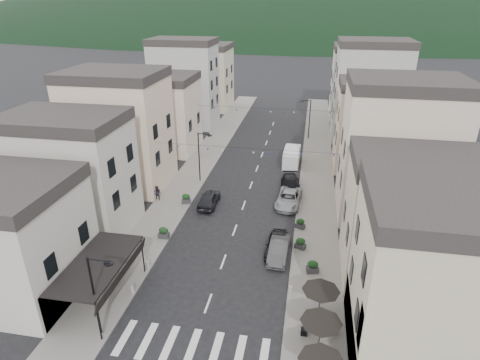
# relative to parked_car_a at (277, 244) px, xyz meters

# --- Properties ---
(sidewalk_left) EXTENTS (4.00, 76.00, 0.12)m
(sidewalk_left) POSITION_rel_parked_car_a_xyz_m (-11.68, 18.76, -0.66)
(sidewalk_left) COLOR slate
(sidewalk_left) RESTS_ON ground
(sidewalk_right) EXTENTS (4.00, 76.00, 0.12)m
(sidewalk_right) POSITION_rel_parked_car_a_xyz_m (3.32, 18.76, -0.66)
(sidewalk_right) COLOR slate
(sidewalk_right) RESTS_ON ground
(hill_backdrop) EXTENTS (640.00, 360.00, 70.00)m
(hill_backdrop) POSITION_rel_parked_car_a_xyz_m (-4.18, 286.76, -0.72)
(hill_backdrop) COLOR black
(hill_backdrop) RESTS_ON ground
(bistro_building) EXTENTS (10.00, 8.00, 10.00)m
(bistro_building) POSITION_rel_parked_car_a_xyz_m (10.32, -9.24, 4.28)
(bistro_building) COLOR #BDB296
(bistro_building) RESTS_ON ground
(boutique_awning) EXTENTS (3.77, 7.50, 3.28)m
(boutique_awning) POSITION_rel_parked_car_a_xyz_m (-11.43, -8.24, 2.39)
(boutique_awning) COLOR black
(boutique_awning) RESTS_ON ground
(buildings_row_left) EXTENTS (10.20, 54.16, 14.00)m
(buildings_row_left) POSITION_rel_parked_car_a_xyz_m (-18.68, 24.51, 5.40)
(buildings_row_left) COLOR #BBB6AB
(buildings_row_left) RESTS_ON ground
(buildings_row_right) EXTENTS (10.20, 54.16, 14.50)m
(buildings_row_right) POSITION_rel_parked_car_a_xyz_m (10.32, 23.35, 5.60)
(buildings_row_right) COLOR #BDB296
(buildings_row_right) RESTS_ON ground
(cafe_terrace) EXTENTS (2.50, 8.10, 2.53)m
(cafe_terrace) POSITION_rel_parked_car_a_xyz_m (3.52, -10.44, 1.63)
(cafe_terrace) COLOR black
(cafe_terrace) RESTS_ON ground
(streetlamp_left_near) EXTENTS (1.70, 0.56, 6.00)m
(streetlamp_left_near) POSITION_rel_parked_car_a_xyz_m (-10.00, -11.24, 2.98)
(streetlamp_left_near) COLOR black
(streetlamp_left_near) RESTS_ON ground
(streetlamp_left_far) EXTENTS (1.70, 0.56, 6.00)m
(streetlamp_left_far) POSITION_rel_parked_car_a_xyz_m (-10.00, 12.76, 2.98)
(streetlamp_left_far) COLOR black
(streetlamp_left_far) RESTS_ON ground
(streetlamp_right_far) EXTENTS (1.70, 0.56, 6.00)m
(streetlamp_right_far) POSITION_rel_parked_car_a_xyz_m (1.64, 30.76, 2.98)
(streetlamp_right_far) COLOR black
(streetlamp_right_far) RESTS_ON ground
(bollards) EXTENTS (11.66, 10.26, 0.60)m
(bollards) POSITION_rel_parked_car_a_xyz_m (-4.18, -7.74, -0.30)
(bollards) COLOR gray
(bollards) RESTS_ON ground
(bunting_near) EXTENTS (19.00, 0.28, 0.62)m
(bunting_near) POSITION_rel_parked_car_a_xyz_m (-4.18, 8.76, 4.93)
(bunting_near) COLOR black
(bunting_near) RESTS_ON ground
(bunting_far) EXTENTS (19.00, 0.28, 0.62)m
(bunting_far) POSITION_rel_parked_car_a_xyz_m (-4.18, 24.76, 4.93)
(bunting_far) COLOR black
(bunting_far) RESTS_ON ground
(parked_car_a) EXTENTS (1.90, 4.31, 1.45)m
(parked_car_a) POSITION_rel_parked_car_a_xyz_m (0.00, 0.00, 0.00)
(parked_car_a) COLOR black
(parked_car_a) RESTS_ON ground
(parked_car_b) EXTENTS (1.65, 4.38, 1.43)m
(parked_car_b) POSITION_rel_parked_car_a_xyz_m (0.24, -0.73, -0.01)
(parked_car_b) COLOR #38383B
(parked_car_b) RESTS_ON ground
(parked_car_c) EXTENTS (2.77, 5.34, 1.44)m
(parked_car_c) POSITION_rel_parked_car_a_xyz_m (0.42, 8.70, -0.00)
(parked_car_c) COLOR #919499
(parked_car_c) RESTS_ON ground
(parked_car_d) EXTENTS (2.66, 5.32, 1.48)m
(parked_car_d) POSITION_rel_parked_car_a_xyz_m (0.42, 11.99, 0.02)
(parked_car_d) COLOR black
(parked_car_d) RESTS_ON ground
(parked_car_e) EXTENTS (1.81, 4.42, 1.50)m
(parked_car_e) POSITION_rel_parked_car_a_xyz_m (-7.74, 7.07, 0.03)
(parked_car_e) COLOR black
(parked_car_e) RESTS_ON ground
(delivery_van) EXTENTS (2.05, 4.92, 2.34)m
(delivery_van) POSITION_rel_parked_car_a_xyz_m (0.02, 19.73, 0.42)
(delivery_van) COLOR silver
(delivery_van) RESTS_ON ground
(pedestrian_a) EXTENTS (0.71, 0.64, 1.63)m
(pedestrian_a) POSITION_rel_parked_car_a_xyz_m (-12.75, -2.66, 0.21)
(pedestrian_a) COLOR black
(pedestrian_a) RESTS_ON sidewalk_left
(pedestrian_b) EXTENTS (0.90, 0.77, 1.61)m
(pedestrian_b) POSITION_rel_parked_car_a_xyz_m (-13.38, 7.12, 0.20)
(pedestrian_b) COLOR #24202B
(pedestrian_b) RESTS_ON sidewalk_left
(planter_la) EXTENTS (0.99, 0.58, 1.08)m
(planter_la) POSITION_rel_parked_car_a_xyz_m (-10.18, 0.18, -0.08)
(planter_la) COLOR #2F2F31
(planter_la) RESTS_ON sidewalk_left
(planter_lb) EXTENTS (1.07, 0.79, 1.07)m
(planter_lb) POSITION_rel_parked_car_a_xyz_m (-10.18, 6.96, -0.08)
(planter_lb) COLOR #2F2F32
(planter_lb) RESTS_ON sidewalk_left
(planter_ra) EXTENTS (1.05, 0.72, 1.07)m
(planter_ra) POSITION_rel_parked_car_a_xyz_m (3.06, -2.48, -0.08)
(planter_ra) COLOR #302F32
(planter_ra) RESTS_ON sidewalk_right
(planter_rb) EXTENTS (1.04, 0.81, 1.02)m
(planter_rb) POSITION_rel_parked_car_a_xyz_m (1.99, 0.67, -0.11)
(planter_rb) COLOR #313134
(planter_rb) RESTS_ON sidewalk_right
(planter_rc) EXTENTS (1.00, 0.80, 0.99)m
(planter_rc) POSITION_rel_parked_car_a_xyz_m (1.82, 4.03, -0.12)
(planter_rc) COLOR #303033
(planter_rc) RESTS_ON sidewalk_right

